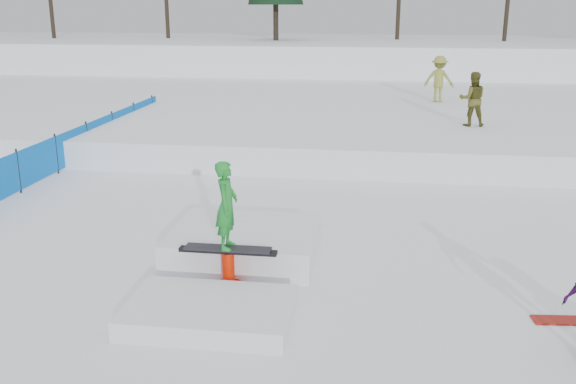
# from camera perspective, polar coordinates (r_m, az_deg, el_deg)

# --- Properties ---
(ground) EXTENTS (120.00, 120.00, 0.00)m
(ground) POSITION_cam_1_polar(r_m,az_deg,el_deg) (10.51, -4.30, -8.73)
(ground) COLOR white
(snow_berm) EXTENTS (60.00, 14.00, 2.40)m
(snow_berm) POSITION_cam_1_polar(r_m,az_deg,el_deg) (39.47, 5.15, 11.61)
(snow_berm) COLOR white
(snow_berm) RESTS_ON ground
(snow_midrise) EXTENTS (50.00, 18.00, 0.80)m
(snow_midrise) POSITION_cam_1_polar(r_m,az_deg,el_deg) (25.69, 3.35, 7.29)
(snow_midrise) COLOR white
(snow_midrise) RESTS_ON ground
(safety_fence) EXTENTS (0.05, 16.00, 1.10)m
(safety_fence) POSITION_cam_1_polar(r_m,az_deg,el_deg) (18.48, -19.89, 3.22)
(safety_fence) COLOR blue
(safety_fence) RESTS_ON ground
(walker_olive) EXTENTS (0.84, 0.67, 1.67)m
(walker_olive) POSITION_cam_1_polar(r_m,az_deg,el_deg) (20.72, 16.08, 7.94)
(walker_olive) COLOR #4C4B1A
(walker_olive) RESTS_ON snow_midrise
(walker_ygreen) EXTENTS (1.27, 0.94, 1.75)m
(walker_ygreen) POSITION_cam_1_polar(r_m,az_deg,el_deg) (25.61, 13.28, 9.74)
(walker_ygreen) COLOR olive
(walker_ygreen) RESTS_ON snow_midrise
(jib_rail_feature) EXTENTS (2.60, 4.40, 2.11)m
(jib_rail_feature) POSITION_cam_1_polar(r_m,az_deg,el_deg) (11.04, -4.62, -5.72)
(jib_rail_feature) COLOR white
(jib_rail_feature) RESTS_ON ground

